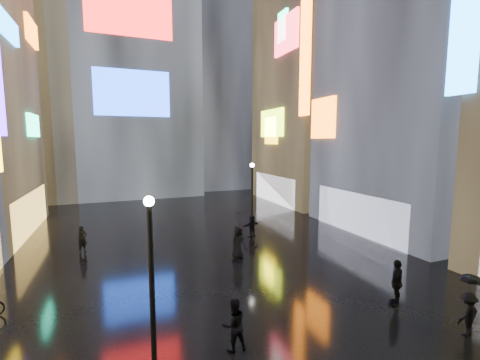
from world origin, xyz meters
TOP-DOWN VIEW (x-y plane):
  - ground at (0.00, 20.00)m, footprint 140.00×140.00m
  - building_right_mid at (15.98, 17.01)m, footprint 10.28×13.70m
  - building_right_far at (15.98, 30.00)m, footprint 10.28×12.00m
  - tower_main at (-3.00, 43.97)m, footprint 16.00×14.20m
  - tower_flank_right at (9.00, 46.00)m, footprint 12.00×12.00m
  - tower_flank_left at (-14.00, 42.00)m, footprint 10.00×10.00m
  - lamp_near at (-4.30, 7.94)m, footprint 0.30×0.30m
  - lamp_far at (3.81, 19.40)m, footprint 0.30×0.30m
  - pedestrian_1 at (-1.81, 7.94)m, footprint 0.87×0.69m
  - pedestrian_2 at (6.04, 5.75)m, footprint 1.03×0.64m
  - pedestrian_3 at (5.47, 8.25)m, footprint 1.20×0.93m
  - pedestrian_4 at (1.26, 15.54)m, footprint 1.06×0.87m
  - pedestrian_5 at (3.68, 19.11)m, footprint 1.48×0.87m
  - pedestrian_6 at (-7.17, 19.83)m, footprint 0.71×0.68m
  - umbrella_1 at (6.04, 5.75)m, footprint 0.80×0.80m
  - umbrella_2 at (1.26, 15.54)m, footprint 1.23×1.22m

SIDE VIEW (x-z plane):
  - ground at x=0.00m, z-range 0.00..0.00m
  - pedestrian_5 at x=3.68m, z-range 0.00..1.52m
  - pedestrian_2 at x=6.04m, z-range 0.00..1.52m
  - pedestrian_6 at x=-7.17m, z-range 0.00..1.64m
  - pedestrian_1 at x=-1.81m, z-range 0.00..1.73m
  - pedestrian_4 at x=1.26m, z-range 0.00..1.87m
  - pedestrian_3 at x=5.47m, z-range 0.00..1.90m
  - umbrella_1 at x=6.04m, z-range 1.52..2.21m
  - umbrella_2 at x=1.26m, z-range 1.87..2.80m
  - lamp_near at x=-4.30m, z-range 0.34..5.54m
  - lamp_far at x=3.81m, z-range 0.34..5.54m
  - tower_flank_left at x=-14.00m, z-range 0.00..26.00m
  - building_right_far at x=15.98m, z-range -0.02..27.98m
  - building_right_mid at x=15.98m, z-range -0.01..29.99m
  - tower_flank_right at x=9.00m, z-range 0.00..34.00m
  - tower_main at x=-3.00m, z-range 0.01..42.01m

